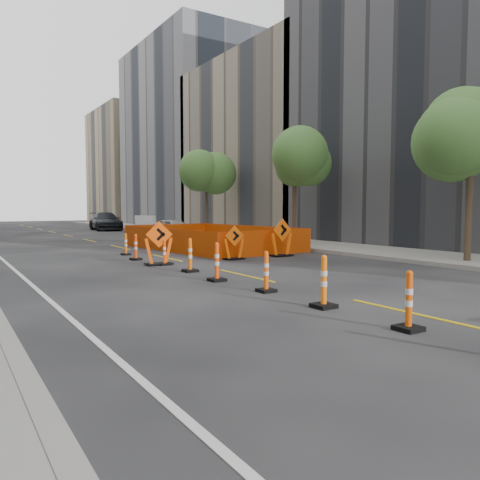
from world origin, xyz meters
TOP-DOWN VIEW (x-y plane):
  - ground_plane at (0.00, 0.00)m, footprint 140.00×140.00m
  - sidewalk_right at (9.00, 12.00)m, footprint 4.00×90.00m
  - bld_right_b at (17.00, 9.40)m, footprint 12.00×14.00m
  - bld_right_c at (17.00, 23.80)m, footprint 12.00×16.00m
  - bld_right_d at (17.00, 40.20)m, footprint 12.00×18.00m
  - bld_right_e at (17.00, 58.60)m, footprint 12.00×14.00m
  - tree_r_a at (8.40, 2.00)m, footprint 2.80×2.80m
  - tree_r_b at (8.40, 12.00)m, footprint 2.80×2.80m
  - tree_r_c at (8.40, 22.00)m, footprint 2.80×2.80m
  - channelizer_1 at (-1.15, -2.84)m, footprint 0.41×0.41m
  - channelizer_2 at (-1.12, -0.72)m, footprint 0.44×0.44m
  - channelizer_3 at (-1.07, 1.40)m, footprint 0.40×0.40m
  - channelizer_4 at (-1.26, 3.52)m, footprint 0.43×0.43m
  - channelizer_5 at (-1.05, 5.64)m, footprint 0.43×0.43m
  - channelizer_6 at (-1.03, 7.76)m, footprint 0.37×0.37m
  - channelizer_7 at (-1.34, 9.88)m, footprint 0.41×0.41m
  - channelizer_8 at (-1.03, 12.00)m, footprint 0.37×0.37m
  - chevron_sign_left at (-1.19, 7.90)m, footprint 1.23×1.02m
  - chevron_sign_center at (2.04, 7.94)m, footprint 0.95×0.62m
  - chevron_sign_right at (4.39, 7.89)m, footprint 1.12×0.72m
  - safety_fence at (3.65, 12.86)m, footprint 6.00×9.32m
  - parked_car_near at (5.46, 21.26)m, footprint 2.50×4.18m
  - parked_car_mid at (5.26, 26.05)m, footprint 2.90×4.74m
  - parked_car_far at (4.80, 34.86)m, footprint 2.82×5.83m

SIDE VIEW (x-z plane):
  - ground_plane at x=0.00m, z-range 0.00..0.00m
  - sidewalk_right at x=9.00m, z-range 0.00..0.15m
  - channelizer_6 at x=-1.03m, z-range 0.00..0.93m
  - channelizer_8 at x=-1.03m, z-range 0.00..0.95m
  - channelizer_3 at x=-1.07m, z-range 0.00..1.02m
  - channelizer_1 at x=-1.15m, z-range 0.00..1.03m
  - channelizer_7 at x=-1.34m, z-range 0.00..1.04m
  - channelizer_5 at x=-1.05m, z-range 0.00..1.10m
  - channelizer_4 at x=-1.26m, z-range 0.00..1.10m
  - channelizer_2 at x=-1.12m, z-range 0.00..1.11m
  - safety_fence at x=3.65m, z-range 0.00..1.11m
  - parked_car_near at x=5.46m, z-range 0.00..1.33m
  - chevron_sign_center at x=2.04m, z-range 0.00..1.36m
  - parked_car_mid at x=5.26m, z-range 0.00..1.47m
  - chevron_sign_left at x=-1.19m, z-range 0.00..1.59m
  - chevron_sign_right at x=4.39m, z-range 0.00..1.62m
  - parked_car_far at x=4.80m, z-range 0.00..1.64m
  - tree_r_a at x=8.40m, z-range 1.55..7.50m
  - tree_r_b at x=8.40m, z-range 1.55..7.50m
  - tree_r_c at x=8.40m, z-range 1.55..7.50m
  - bld_right_c at x=17.00m, z-range 0.00..14.00m
  - bld_right_e at x=17.00m, z-range 0.00..16.00m
  - bld_right_d at x=17.00m, z-range 0.00..20.00m
  - bld_right_b at x=17.00m, z-range 0.00..24.00m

